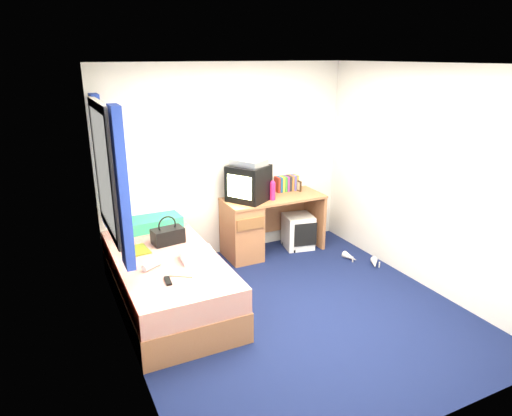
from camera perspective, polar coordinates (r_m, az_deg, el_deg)
name	(u,v)px	position (r m, az deg, el deg)	size (l,w,h in m)	color
ground	(294,311)	(4.76, 4.79, -12.72)	(3.40, 3.40, 0.00)	#0C1438
room_shell	(298,172)	(4.20, 5.32, 4.46)	(3.40, 3.40, 3.40)	white
bed	(168,281)	(4.83, -10.94, -8.92)	(1.01, 2.00, 0.54)	#AB6F47
pillow	(153,222)	(5.50, -12.70, -1.70)	(0.61, 0.39, 0.13)	teal
desk	(254,225)	(5.83, -0.30, -2.15)	(1.30, 0.55, 0.75)	#AB6F47
storage_cube	(298,231)	(6.14, 5.29, -2.91)	(0.36, 0.36, 0.45)	silver
crt_tv	(248,183)	(5.62, -0.95, 3.14)	(0.59, 0.60, 0.44)	black
vcr	(249,162)	(5.56, -0.94, 5.73)	(0.40, 0.29, 0.08)	#B7B7B9
book_row	(286,183)	(6.08, 3.83, 3.09)	(0.31, 0.13, 0.20)	maroon
picture_frame	(298,186)	(6.09, 5.33, 2.80)	(0.02, 0.12, 0.14)	black
pink_water_bottle	(273,191)	(5.68, 2.09, 2.09)	(0.07, 0.07, 0.22)	#D51E60
aerosol_can	(266,190)	(5.84, 1.23, 2.30)	(0.05, 0.05, 0.16)	silver
handbag	(168,235)	(5.00, -10.96, -3.35)	(0.35, 0.23, 0.31)	black
towel	(197,255)	(4.57, -7.35, -5.86)	(0.31, 0.26, 0.10)	white
magazine	(138,250)	(4.91, -14.59, -5.13)	(0.21, 0.28, 0.01)	#C5D918
water_bottle	(152,265)	(4.48, -12.90, -6.94)	(0.07, 0.07, 0.20)	silver
colour_swatch_fan	(181,275)	(4.30, -9.30, -8.28)	(0.22, 0.06, 0.01)	gold
remote_control	(168,281)	(4.21, -10.96, -8.92)	(0.05, 0.16, 0.02)	black
window_assembly	(108,172)	(4.54, -17.98, 4.25)	(0.11, 1.42, 1.40)	silver
white_heels	(362,260)	(5.87, 13.14, -6.37)	(0.31, 0.51, 0.09)	beige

